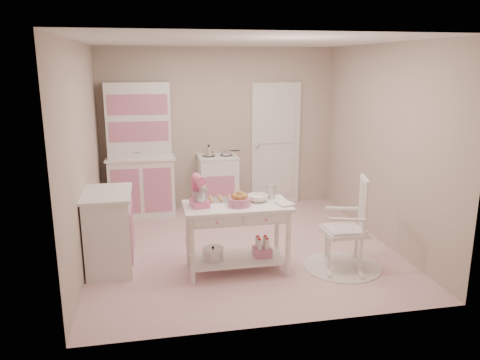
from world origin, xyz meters
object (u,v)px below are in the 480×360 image
stand_mixer (199,191)px  rocking_chair (344,223)px  hutch (140,150)px  stove (218,184)px  base_cabinet (110,230)px  bread_basket (240,202)px  work_table (237,238)px

stand_mixer → rocking_chair: bearing=-15.6°
hutch → stove: size_ratio=2.26×
base_cabinet → bread_basket: base_cabinet is taller
stove → stand_mixer: 2.37m
hutch → work_table: bearing=-64.9°
stand_mixer → bread_basket: 0.46m
stove → work_table: stove is taller
rocking_chair → stand_mixer: 1.72m
work_table → bread_basket: bread_basket is taller
stove → base_cabinet: 2.45m
work_table → base_cabinet: bearing=165.6°
rocking_chair → work_table: 1.26m
stove → bread_basket: (-0.10, -2.32, 0.39)m
hutch → stand_mixer: bearing=-73.9°
rocking_chair → stand_mixer: size_ratio=3.24×
hutch → work_table: hutch is taller
stove → rocking_chair: 2.67m
hutch → bread_basket: 2.62m
bread_basket → base_cabinet: bearing=164.0°
rocking_chair → base_cabinet: bearing=-174.6°
stove → hutch: bearing=177.6°
base_cabinet → rocking_chair: rocking_chair is taller
bread_basket → work_table: bearing=111.8°
rocking_chair → work_table: size_ratio=0.92×
stove → base_cabinet: bearing=-129.4°
work_table → stand_mixer: 0.71m
work_table → bread_basket: bearing=-68.2°
base_cabinet → work_table: bearing=-14.4°
rocking_chair → bread_basket: 1.26m
work_table → rocking_chair: bearing=-7.0°
base_cabinet → stand_mixer: bearing=-18.9°
rocking_chair → bread_basket: rocking_chair is taller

